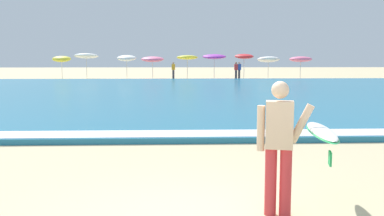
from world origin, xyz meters
The scene contains 15 objects.
sea centered at (0.00, 18.94, 0.07)m, with size 120.00×28.00×0.14m, color teal.
surf_foam centered at (0.00, 5.54, 0.15)m, with size 120.00×0.97×0.01m, color white.
surfer_with_board centered at (1.29, 0.30, 1.03)m, with size 1.20×2.70×1.73m.
beach_umbrella_0 centered at (-10.92, 36.31, 1.84)m, with size 1.72×1.75×2.17m.
beach_umbrella_1 centered at (-8.67, 36.67, 2.13)m, with size 2.28×2.31×2.46m.
beach_umbrella_2 centered at (-4.81, 36.35, 1.92)m, with size 1.82×1.87×2.29m.
beach_umbrella_3 centered at (-2.35, 36.44, 1.82)m, with size 2.16×2.19×2.13m.
beach_umbrella_4 centered at (0.97, 36.17, 1.99)m, with size 2.02×2.04×2.25m.
beach_umbrella_5 centered at (3.53, 35.91, 2.07)m, with size 2.25×2.28×2.36m.
beach_umbrella_6 centered at (6.24, 35.02, 2.09)m, with size 1.75×1.78×2.38m.
beach_umbrella_7 centered at (8.80, 36.30, 1.80)m, with size 2.15×2.19×2.17m.
beach_umbrella_8 centered at (11.76, 35.68, 1.82)m, with size 2.13×2.14×2.12m.
beachgoer_near_row_left centered at (5.70, 34.42, 0.84)m, with size 0.32×0.20×1.58m.
beachgoer_near_row_mid centered at (-0.36, 35.11, 0.84)m, with size 0.32×0.20×1.58m.
beachgoer_near_row_right centered at (5.40, 34.38, 0.84)m, with size 0.32×0.20×1.58m.
Camera 1 is at (-0.25, -4.92, 2.03)m, focal length 40.13 mm.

